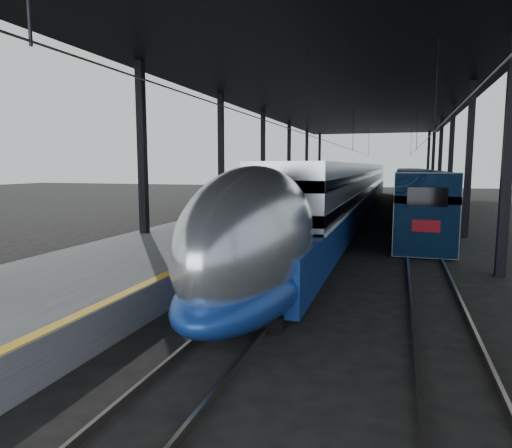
% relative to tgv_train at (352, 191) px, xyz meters
% --- Properties ---
extents(ground, '(160.00, 160.00, 0.00)m').
position_rel_tgv_train_xyz_m(ground, '(-2.00, -25.33, -2.03)').
color(ground, black).
rests_on(ground, ground).
extents(platform, '(6.00, 80.00, 1.00)m').
position_rel_tgv_train_xyz_m(platform, '(-5.50, -5.33, -1.53)').
color(platform, '#4C4C4F').
rests_on(platform, ground).
extents(yellow_strip, '(0.30, 80.00, 0.01)m').
position_rel_tgv_train_xyz_m(yellow_strip, '(-2.70, -5.33, -1.03)').
color(yellow_strip, gold).
rests_on(yellow_strip, platform).
extents(rails, '(6.52, 80.00, 0.16)m').
position_rel_tgv_train_xyz_m(rails, '(2.50, -5.33, -1.95)').
color(rails, slate).
rests_on(rails, ground).
extents(canopy, '(18.00, 75.00, 9.47)m').
position_rel_tgv_train_xyz_m(canopy, '(-0.10, -5.33, 7.08)').
color(canopy, black).
rests_on(canopy, ground).
extents(tgv_train, '(3.04, 65.20, 4.35)m').
position_rel_tgv_train_xyz_m(tgv_train, '(0.00, 0.00, 0.00)').
color(tgv_train, '#B4B7BC').
rests_on(tgv_train, ground).
extents(second_train, '(2.83, 56.05, 3.89)m').
position_rel_tgv_train_xyz_m(second_train, '(5.00, 9.29, -0.06)').
color(second_train, navy).
rests_on(second_train, ground).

